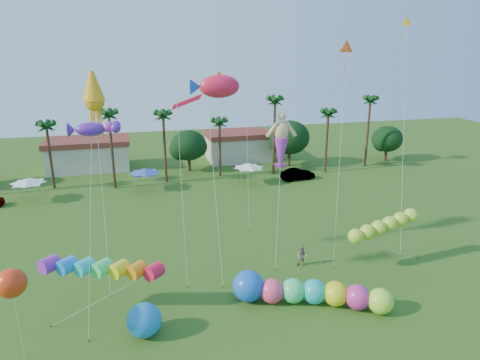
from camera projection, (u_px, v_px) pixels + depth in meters
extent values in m
cylinder|color=#3A2819|center=(50.00, 158.00, 56.77)|extent=(0.36, 0.36, 8.50)
cylinder|color=#3A2819|center=(112.00, 152.00, 56.62)|extent=(0.36, 0.36, 10.00)
cylinder|color=#3A2819|center=(165.00, 149.00, 59.30)|extent=(0.36, 0.36, 9.50)
cylinder|color=#3A2819|center=(220.00, 150.00, 62.37)|extent=(0.36, 0.36, 8.00)
cylinder|color=#3A2819|center=(274.00, 138.00, 62.93)|extent=(0.36, 0.36, 11.00)
cylinder|color=#3A2819|center=(327.00, 143.00, 64.22)|extent=(0.36, 0.36, 9.00)
cylinder|color=#3A2819|center=(368.00, 133.00, 67.78)|extent=(0.36, 0.36, 10.50)
sphere|color=#113814|center=(189.00, 145.00, 65.10)|extent=(5.46, 5.46, 5.46)
sphere|color=#113814|center=(290.00, 137.00, 67.84)|extent=(6.30, 6.30, 6.30)
sphere|color=#113814|center=(387.00, 139.00, 71.28)|extent=(5.04, 5.04, 5.04)
cube|color=beige|center=(89.00, 157.00, 66.72)|extent=(12.00, 7.00, 4.00)
cube|color=beige|center=(238.00, 148.00, 72.49)|extent=(10.00, 7.00, 4.00)
pyramid|color=white|center=(28.00, 180.00, 52.10)|extent=(3.00, 3.00, 0.60)
pyramid|color=blue|center=(145.00, 170.00, 56.40)|extent=(3.00, 3.00, 0.60)
pyramid|color=white|center=(249.00, 165.00, 58.84)|extent=(3.00, 3.00, 0.60)
imported|color=#4C4C54|center=(298.00, 174.00, 61.57)|extent=(5.09, 2.32, 1.62)
imported|color=gray|center=(302.00, 256.00, 36.97)|extent=(1.14, 1.06, 1.87)
sphere|color=#F54070|center=(272.00, 291.00, 31.69)|extent=(1.86, 1.86, 1.86)
sphere|color=#36E57B|center=(293.00, 291.00, 31.71)|extent=(1.86, 1.86, 1.86)
sphere|color=#19B4B3|center=(314.00, 291.00, 31.62)|extent=(1.86, 1.86, 1.86)
sphere|color=yellow|center=(336.00, 294.00, 31.34)|extent=(1.86, 1.86, 1.86)
sphere|color=#C82F91|center=(358.00, 297.00, 30.91)|extent=(1.86, 1.86, 1.86)
sphere|color=#A6F135|center=(380.00, 301.00, 30.41)|extent=(1.86, 1.86, 1.86)
sphere|color=blue|center=(248.00, 286.00, 31.87)|extent=(3.13, 3.13, 2.38)
sphere|color=blue|center=(144.00, 320.00, 27.93)|extent=(2.29, 2.29, 2.29)
cylinder|color=#EE1A3D|center=(124.00, 275.00, 29.32)|extent=(7.39, 5.33, 1.09)
cylinder|color=silver|center=(103.00, 299.00, 29.46)|extent=(7.12, 0.09, 3.28)
cylinder|color=brown|center=(51.00, 326.00, 29.09)|extent=(0.08, 0.08, 0.16)
ellipsoid|color=#A9DE31|center=(356.00, 236.00, 35.31)|extent=(6.95, 3.49, 1.51)
cylinder|color=silver|center=(388.00, 249.00, 36.82)|extent=(6.69, 0.51, 3.30)
cylinder|color=brown|center=(417.00, 259.00, 38.31)|extent=(0.08, 0.08, 0.16)
sphere|color=red|center=(11.00, 283.00, 24.49)|extent=(1.76, 1.76, 1.73)
cylinder|color=silver|center=(18.00, 324.00, 25.11)|extent=(0.13, 0.37, 5.27)
cylinder|color=silver|center=(278.00, 207.00, 37.09)|extent=(1.69, 3.98, 10.01)
cylinder|color=brown|center=(275.00, 269.00, 36.51)|extent=(0.08, 0.08, 0.16)
ellipsoid|color=#F91B41|center=(220.00, 86.00, 35.11)|extent=(5.23, 2.32, 2.11)
cylinder|color=silver|center=(221.00, 185.00, 34.44)|extent=(1.21, 5.99, 15.18)
cylinder|color=brown|center=(223.00, 287.00, 33.75)|extent=(0.08, 0.08, 0.16)
cylinder|color=silver|center=(178.00, 117.00, 32.74)|extent=(0.24, 5.79, 26.30)
cylinder|color=brown|center=(187.00, 286.00, 33.90)|extent=(0.08, 0.08, 0.16)
cone|color=#FFA214|center=(94.00, 102.00, 32.25)|extent=(1.92, 1.92, 4.72)
cylinder|color=silver|center=(103.00, 200.00, 32.46)|extent=(0.10, 4.14, 14.31)
cylinder|color=brown|center=(111.00, 295.00, 32.65)|extent=(0.08, 0.08, 0.16)
ellipsoid|color=#5B21A9|center=(91.00, 129.00, 28.45)|extent=(3.72, 2.53, 1.33)
cylinder|color=silver|center=(90.00, 234.00, 28.04)|extent=(1.11, 4.76, 13.01)
cylinder|color=brown|center=(88.00, 340.00, 27.61)|extent=(0.08, 0.08, 0.16)
cone|color=#D95118|center=(347.00, 48.00, 35.13)|extent=(1.36, 0.45, 1.33)
cylinder|color=silver|center=(340.00, 161.00, 35.98)|extent=(1.72, 3.54, 18.19)
cylinder|color=brown|center=(333.00, 268.00, 36.81)|extent=(0.08, 0.08, 0.16)
cone|color=orange|center=(407.00, 22.00, 37.73)|extent=(1.03, 0.58, 1.03)
cylinder|color=silver|center=(403.00, 141.00, 38.35)|extent=(1.39, 4.80, 20.35)
cylinder|color=brown|center=(400.00, 256.00, 38.95)|extent=(0.08, 0.08, 0.16)
cylinder|color=silver|center=(246.00, 84.00, 42.59)|extent=(0.49, 4.60, 29.57)
cylinder|color=brown|center=(249.00, 229.00, 44.75)|extent=(0.08, 0.08, 0.16)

